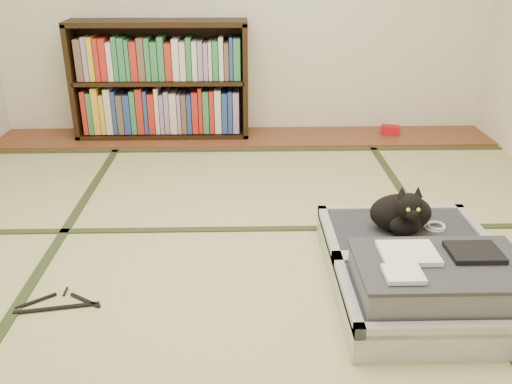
{
  "coord_description": "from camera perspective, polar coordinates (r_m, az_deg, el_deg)",
  "views": [
    {
      "loc": [
        -0.01,
        -2.25,
        1.41
      ],
      "look_at": [
        0.05,
        0.35,
        0.25
      ],
      "focal_mm": 38.0,
      "sensor_mm": 36.0,
      "label": 1
    }
  ],
  "objects": [
    {
      "name": "floor",
      "position": [
        2.65,
        -0.9,
        -8.04
      ],
      "size": [
        4.5,
        4.5,
        0.0
      ],
      "primitive_type": "plane",
      "color": "#C8C085",
      "rests_on": "ground"
    },
    {
      "name": "wood_strip",
      "position": [
        4.47,
        -1.17,
        5.78
      ],
      "size": [
        4.0,
        0.5,
        0.02
      ],
      "primitive_type": "cube",
      "color": "brown",
      "rests_on": "ground"
    },
    {
      "name": "red_item",
      "position": [
        4.65,
        13.93,
        6.37
      ],
      "size": [
        0.17,
        0.12,
        0.07
      ],
      "primitive_type": "cube",
      "rotation": [
        0.0,
        0.0,
        -0.23
      ],
      "color": "red",
      "rests_on": "wood_strip"
    },
    {
      "name": "tatami_borders",
      "position": [
        3.08,
        -1.0,
        -3.1
      ],
      "size": [
        4.0,
        4.5,
        0.01
      ],
      "color": "#2D381E",
      "rests_on": "ground"
    },
    {
      "name": "bookcase",
      "position": [
        4.47,
        -9.97,
        11.29
      ],
      "size": [
        1.39,
        0.32,
        0.92
      ],
      "color": "black",
      "rests_on": "wood_strip"
    },
    {
      "name": "suitcase",
      "position": [
        2.54,
        16.97,
        -7.97
      ],
      "size": [
        0.78,
        1.04,
        0.31
      ],
      "color": "#BDBCC2",
      "rests_on": "floor"
    },
    {
      "name": "cat",
      "position": [
        2.7,
        15.17,
        -2.16
      ],
      "size": [
        0.35,
        0.35,
        0.28
      ],
      "color": "black",
      "rests_on": "suitcase"
    },
    {
      "name": "cable_coil",
      "position": [
        2.83,
        18.33,
        -3.48
      ],
      "size": [
        0.11,
        0.11,
        0.03
      ],
      "color": "white",
      "rests_on": "suitcase"
    },
    {
      "name": "hanger",
      "position": [
        2.54,
        -20.03,
        -11.02
      ],
      "size": [
        0.37,
        0.19,
        0.01
      ],
      "color": "black",
      "rests_on": "floor"
    }
  ]
}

